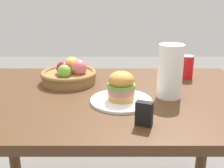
{
  "coord_description": "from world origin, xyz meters",
  "views": [
    {
      "loc": [
        0.03,
        -1.2,
        1.21
      ],
      "look_at": [
        0.03,
        -0.03,
        0.81
      ],
      "focal_mm": 44.19,
      "sensor_mm": 36.0,
      "label": 1
    }
  ],
  "objects_px": {
    "plate": "(121,101)",
    "paper_towel_roll": "(170,71)",
    "fruit_basket": "(69,74)",
    "soda_can": "(187,67)",
    "napkin_holder": "(144,114)",
    "sandwich": "(121,86)"
  },
  "relations": [
    {
      "from": "soda_can",
      "to": "fruit_basket",
      "type": "height_order",
      "value": "soda_can"
    },
    {
      "from": "soda_can",
      "to": "napkin_holder",
      "type": "relative_size",
      "value": 1.4
    },
    {
      "from": "fruit_basket",
      "to": "napkin_holder",
      "type": "distance_m",
      "value": 0.6
    },
    {
      "from": "sandwich",
      "to": "paper_towel_roll",
      "type": "relative_size",
      "value": 0.52
    },
    {
      "from": "paper_towel_roll",
      "to": "fruit_basket",
      "type": "bearing_deg",
      "value": 156.35
    },
    {
      "from": "sandwich",
      "to": "paper_towel_roll",
      "type": "height_order",
      "value": "paper_towel_roll"
    },
    {
      "from": "fruit_basket",
      "to": "paper_towel_roll",
      "type": "xyz_separation_m",
      "value": [
        0.48,
        -0.21,
        0.08
      ]
    },
    {
      "from": "plate",
      "to": "soda_can",
      "type": "relative_size",
      "value": 2.12
    },
    {
      "from": "soda_can",
      "to": "napkin_holder",
      "type": "height_order",
      "value": "soda_can"
    },
    {
      "from": "plate",
      "to": "paper_towel_roll",
      "type": "distance_m",
      "value": 0.25
    },
    {
      "from": "paper_towel_roll",
      "to": "napkin_holder",
      "type": "bearing_deg",
      "value": -117.05
    },
    {
      "from": "paper_towel_roll",
      "to": "napkin_holder",
      "type": "height_order",
      "value": "paper_towel_roll"
    },
    {
      "from": "soda_can",
      "to": "sandwich",
      "type": "bearing_deg",
      "value": -137.22
    },
    {
      "from": "plate",
      "to": "fruit_basket",
      "type": "bearing_deg",
      "value": 133.88
    },
    {
      "from": "plate",
      "to": "paper_towel_roll",
      "type": "xyz_separation_m",
      "value": [
        0.22,
        0.06,
        0.11
      ]
    },
    {
      "from": "paper_towel_roll",
      "to": "napkin_holder",
      "type": "relative_size",
      "value": 2.67
    },
    {
      "from": "paper_towel_roll",
      "to": "napkin_holder",
      "type": "distance_m",
      "value": 0.32
    },
    {
      "from": "plate",
      "to": "napkin_holder",
      "type": "xyz_separation_m",
      "value": [
        0.07,
        -0.22,
        0.04
      ]
    },
    {
      "from": "plate",
      "to": "fruit_basket",
      "type": "height_order",
      "value": "fruit_basket"
    },
    {
      "from": "soda_can",
      "to": "napkin_holder",
      "type": "distance_m",
      "value": 0.63
    },
    {
      "from": "plate",
      "to": "soda_can",
      "type": "height_order",
      "value": "soda_can"
    },
    {
      "from": "soda_can",
      "to": "paper_towel_roll",
      "type": "distance_m",
      "value": 0.32
    }
  ]
}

